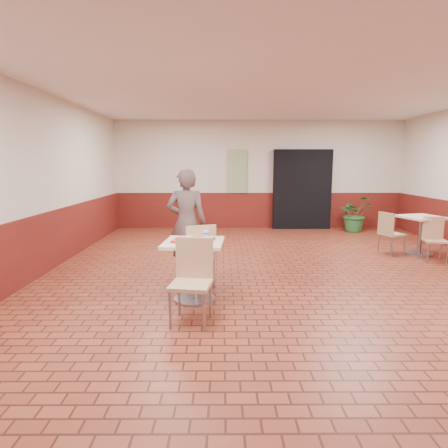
{
  "coord_description": "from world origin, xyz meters",
  "views": [
    {
      "loc": [
        -1.02,
        -5.54,
        1.8
      ],
      "look_at": [
        -1.0,
        -0.25,
        0.95
      ],
      "focal_mm": 30.0,
      "sensor_mm": 36.0,
      "label": 1
    }
  ],
  "objects_px": {
    "paper_cup": "(206,234)",
    "chair_second_left": "(389,231)",
    "chair_main_front": "(192,276)",
    "chair_main_back": "(199,252)",
    "main_table": "(194,261)",
    "ring_donut": "(189,236)",
    "chair_second_front": "(434,236)",
    "second_table": "(421,229)",
    "customer": "(187,223)",
    "long_john_donut": "(198,237)",
    "serving_tray": "(194,240)",
    "potted_plant": "(355,214)"
  },
  "relations": [
    {
      "from": "customer",
      "to": "chair_second_front",
      "type": "height_order",
      "value": "customer"
    },
    {
      "from": "main_table",
      "to": "chair_second_front",
      "type": "relative_size",
      "value": 0.98
    },
    {
      "from": "ring_donut",
      "to": "customer",
      "type": "bearing_deg",
      "value": 97.28
    },
    {
      "from": "serving_tray",
      "to": "paper_cup",
      "type": "bearing_deg",
      "value": 37.91
    },
    {
      "from": "customer",
      "to": "long_john_donut",
      "type": "distance_m",
      "value": 1.18
    },
    {
      "from": "paper_cup",
      "to": "chair_main_back",
      "type": "bearing_deg",
      "value": 107.41
    },
    {
      "from": "chair_main_back",
      "to": "paper_cup",
      "type": "bearing_deg",
      "value": 87.83
    },
    {
      "from": "chair_main_back",
      "to": "chair_second_left",
      "type": "distance_m",
      "value": 4.24
    },
    {
      "from": "chair_main_back",
      "to": "second_table",
      "type": "distance_m",
      "value": 4.78
    },
    {
      "from": "chair_main_front",
      "to": "ring_donut",
      "type": "relative_size",
      "value": 10.22
    },
    {
      "from": "main_table",
      "to": "serving_tray",
      "type": "xyz_separation_m",
      "value": [
        0.0,
        -0.0,
        0.28
      ]
    },
    {
      "from": "serving_tray",
      "to": "chair_main_back",
      "type": "bearing_deg",
      "value": 85.87
    },
    {
      "from": "ring_donut",
      "to": "chair_second_front",
      "type": "distance_m",
      "value": 4.87
    },
    {
      "from": "serving_tray",
      "to": "chair_second_left",
      "type": "height_order",
      "value": "chair_second_left"
    },
    {
      "from": "main_table",
      "to": "chair_second_left",
      "type": "height_order",
      "value": "chair_second_left"
    },
    {
      "from": "chair_main_front",
      "to": "paper_cup",
      "type": "xyz_separation_m",
      "value": [
        0.13,
        0.78,
        0.34
      ]
    },
    {
      "from": "serving_tray",
      "to": "second_table",
      "type": "height_order",
      "value": "serving_tray"
    },
    {
      "from": "customer",
      "to": "chair_second_front",
      "type": "xyz_separation_m",
      "value": [
        4.56,
        0.93,
        -0.41
      ]
    },
    {
      "from": "chair_second_left",
      "to": "chair_second_front",
      "type": "xyz_separation_m",
      "value": [
        0.63,
        -0.49,
        -0.02
      ]
    },
    {
      "from": "chair_main_front",
      "to": "potted_plant",
      "type": "distance_m",
      "value": 7.0
    },
    {
      "from": "paper_cup",
      "to": "chair_main_front",
      "type": "bearing_deg",
      "value": -99.11
    },
    {
      "from": "serving_tray",
      "to": "paper_cup",
      "type": "height_order",
      "value": "paper_cup"
    },
    {
      "from": "ring_donut",
      "to": "chair_second_left",
      "type": "distance_m",
      "value": 4.55
    },
    {
      "from": "main_table",
      "to": "second_table",
      "type": "distance_m",
      "value": 5.05
    },
    {
      "from": "chair_main_front",
      "to": "chair_second_front",
      "type": "relative_size",
      "value": 1.17
    },
    {
      "from": "chair_second_left",
      "to": "paper_cup",
      "type": "bearing_deg",
      "value": 102.0
    },
    {
      "from": "main_table",
      "to": "potted_plant",
      "type": "relative_size",
      "value": 0.84
    },
    {
      "from": "second_table",
      "to": "main_table",
      "type": "bearing_deg",
      "value": -149.53
    },
    {
      "from": "chair_main_front",
      "to": "potted_plant",
      "type": "relative_size",
      "value": 1.0
    },
    {
      "from": "chair_second_front",
      "to": "chair_main_front",
      "type": "bearing_deg",
      "value": -137.11
    },
    {
      "from": "serving_tray",
      "to": "chair_second_front",
      "type": "distance_m",
      "value": 4.85
    },
    {
      "from": "ring_donut",
      "to": "second_table",
      "type": "xyz_separation_m",
      "value": [
        4.42,
        2.47,
        -0.33
      ]
    },
    {
      "from": "paper_cup",
      "to": "chair_second_left",
      "type": "relative_size",
      "value": 0.1
    },
    {
      "from": "chair_main_front",
      "to": "serving_tray",
      "type": "height_order",
      "value": "chair_main_front"
    },
    {
      "from": "chair_main_front",
      "to": "chair_main_back",
      "type": "relative_size",
      "value": 1.01
    },
    {
      "from": "main_table",
      "to": "long_john_donut",
      "type": "height_order",
      "value": "long_john_donut"
    },
    {
      "from": "customer",
      "to": "second_table",
      "type": "relative_size",
      "value": 2.24
    },
    {
      "from": "customer",
      "to": "second_table",
      "type": "distance_m",
      "value": 4.78
    },
    {
      "from": "serving_tray",
      "to": "potted_plant",
      "type": "relative_size",
      "value": 0.52
    },
    {
      "from": "main_table",
      "to": "chair_second_front",
      "type": "bearing_deg",
      "value": 25.54
    },
    {
      "from": "paper_cup",
      "to": "second_table",
      "type": "distance_m",
      "value": 4.87
    },
    {
      "from": "main_table",
      "to": "chair_main_front",
      "type": "bearing_deg",
      "value": -87.27
    },
    {
      "from": "main_table",
      "to": "ring_donut",
      "type": "height_order",
      "value": "ring_donut"
    },
    {
      "from": "ring_donut",
      "to": "long_john_donut",
      "type": "bearing_deg",
      "value": -39.0
    },
    {
      "from": "long_john_donut",
      "to": "chair_second_left",
      "type": "distance_m",
      "value": 4.51
    },
    {
      "from": "customer",
      "to": "second_table",
      "type": "bearing_deg",
      "value": -163.17
    },
    {
      "from": "second_table",
      "to": "potted_plant",
      "type": "distance_m",
      "value": 2.62
    },
    {
      "from": "potted_plant",
      "to": "main_table",
      "type": "bearing_deg",
      "value": -127.43
    },
    {
      "from": "chair_main_front",
      "to": "main_table",
      "type": "bearing_deg",
      "value": 101.45
    },
    {
      "from": "chair_second_left",
      "to": "long_john_donut",
      "type": "bearing_deg",
      "value": 102.59
    }
  ]
}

